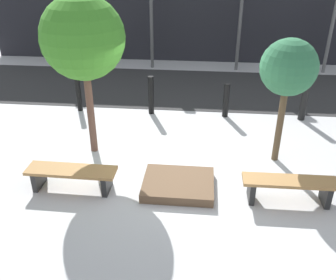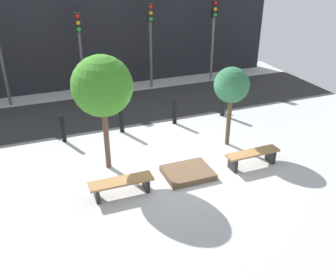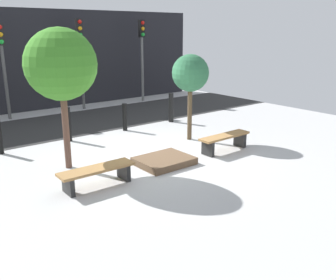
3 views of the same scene
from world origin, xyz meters
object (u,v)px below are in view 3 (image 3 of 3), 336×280
object	(u,v)px
traffic_light_east	(142,46)
bollard_left	(69,124)
tree_behind_left_bench	(61,65)
tree_behind_right_bench	(190,74)
traffic_light_mid_east	(80,48)
traffic_light_mid_west	(2,54)
bollard_right	(171,108)
bench_left	(97,173)
planter_bed	(164,161)
bench_right	(225,140)
bollard_center	(125,117)

from	to	relation	value
traffic_light_east	bollard_left	bearing A→B (deg)	-143.65
tree_behind_left_bench	tree_behind_right_bench	size ratio (longest dim) A/B	1.29
traffic_light_mid_east	traffic_light_mid_west	bearing A→B (deg)	-179.99
traffic_light_mid_west	traffic_light_mid_east	bearing A→B (deg)	0.01
bollard_right	traffic_light_east	distance (m)	4.98
traffic_light_mid_west	traffic_light_mid_east	distance (m)	3.15
bench_left	tree_behind_left_bench	distance (m)	2.70
bench_left	tree_behind_right_bench	size ratio (longest dim) A/B	0.65
tree_behind_right_bench	tree_behind_left_bench	bearing A→B (deg)	180.00
tree_behind_right_bench	traffic_light_mid_east	distance (m)	6.45
planter_bed	bench_right	bearing A→B (deg)	-5.62
bench_right	bollard_left	bearing A→B (deg)	128.80
bollard_right	traffic_light_east	world-z (taller)	traffic_light_east
bollard_right	bench_right	bearing A→B (deg)	-105.46
bench_right	traffic_light_mid_west	xyz separation A→B (m)	(-3.61, 7.92, 2.13)
tree_behind_left_bench	bollard_center	xyz separation A→B (m)	(3.05, 2.19, -2.08)
bollard_center	traffic_light_mid_west	world-z (taller)	traffic_light_mid_west
tree_behind_left_bench	bollard_right	bearing A→B (deg)	23.31
bollard_center	bench_right	bearing A→B (deg)	-74.68
bollard_center	traffic_light_mid_east	size ratio (longest dim) A/B	0.25
tree_behind_left_bench	traffic_light_east	world-z (taller)	traffic_light_east
bollard_center	traffic_light_east	bearing A→B (deg)	48.78
bollard_center	tree_behind_right_bench	bearing A→B (deg)	-65.18
bollard_right	bollard_left	bearing A→B (deg)	180.00
bench_left	planter_bed	size ratio (longest dim) A/B	1.26
traffic_light_mid_west	traffic_light_mid_east	size ratio (longest dim) A/B	0.94
bollard_left	traffic_light_mid_east	xyz separation A→B (m)	(2.59, 4.22, 2.07)
bench_right	traffic_light_east	world-z (taller)	traffic_light_east
planter_bed	bollard_right	world-z (taller)	bollard_right
planter_bed	bollard_right	size ratio (longest dim) A/B	1.25
tree_behind_left_bench	bollard_left	world-z (taller)	tree_behind_left_bench
traffic_light_east	traffic_light_mid_east	bearing A→B (deg)	180.00
traffic_light_mid_west	tree_behind_right_bench	bearing A→B (deg)	-60.65
traffic_light_mid_west	tree_behind_left_bench	bearing A→B (deg)	-94.11
bollard_right	traffic_light_east	xyz separation A→B (m)	(1.66, 4.22, 2.06)
tree_behind_left_bench	bollard_left	bearing A→B (deg)	65.18
tree_behind_left_bench	bollard_center	bearing A→B (deg)	35.70
bench_right	bollard_right	world-z (taller)	bollard_right
bollard_left	traffic_light_east	xyz separation A→B (m)	(5.74, 4.22, 2.07)
planter_bed	tree_behind_right_bench	distance (m)	3.12
tree_behind_right_bench	bollard_right	distance (m)	2.86
bench_left	tree_behind_left_bench	bearing A→B (deg)	90.70
bollard_left	bollard_center	world-z (taller)	bollard_left
bench_right	bollard_right	distance (m)	3.85
tree_behind_right_bench	bollard_left	bearing A→B (deg)	144.30
bench_right	tree_behind_left_bench	xyz separation A→B (m)	(-4.07, 1.51, 2.21)
bollard_left	bollard_center	size ratio (longest dim) A/B	1.14
traffic_light_mid_east	traffic_light_east	world-z (taller)	traffic_light_mid_east
bollard_left	bollard_center	xyz separation A→B (m)	(2.04, 0.00, -0.06)
bollard_left	traffic_light_mid_west	distance (m)	4.67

